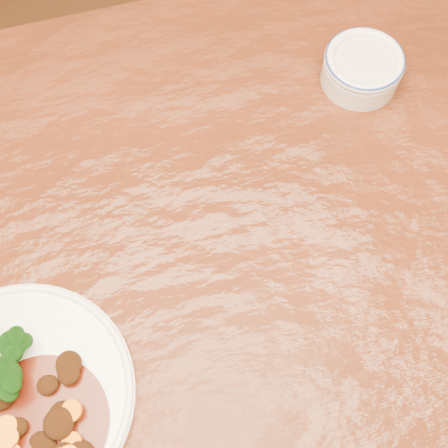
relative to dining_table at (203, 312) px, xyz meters
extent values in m
plane|color=#4D2513|center=(0.00, 0.00, -0.67)|extent=(4.00, 4.00, 0.00)
cube|color=#4E1F0D|center=(0.00, 0.00, 0.06)|extent=(1.53, 0.95, 0.04)
cylinder|color=white|center=(-0.22, -0.07, 0.09)|extent=(0.25, 0.25, 0.01)
torus|color=white|center=(-0.22, -0.07, 0.09)|extent=(0.25, 0.25, 0.01)
cylinder|color=#7B9A4F|center=(-0.22, -0.06, 0.10)|extent=(0.01, 0.01, 0.01)
ellipsoid|color=black|center=(-0.22, -0.06, 0.12)|extent=(0.04, 0.04, 0.03)
cylinder|color=#7B9A4F|center=(-0.21, -0.02, 0.10)|extent=(0.01, 0.01, 0.01)
ellipsoid|color=black|center=(-0.21, -0.02, 0.12)|extent=(0.03, 0.03, 0.02)
cylinder|color=#4A1508|center=(-0.19, -0.10, 0.09)|extent=(0.14, 0.14, 0.00)
ellipsoid|color=black|center=(-0.15, -0.05, 0.10)|extent=(0.03, 0.03, 0.01)
ellipsoid|color=black|center=(-0.16, -0.06, 0.10)|extent=(0.02, 0.03, 0.01)
ellipsoid|color=black|center=(-0.19, -0.12, 0.10)|extent=(0.02, 0.02, 0.01)
ellipsoid|color=black|center=(-0.23, -0.07, 0.10)|extent=(0.03, 0.03, 0.02)
ellipsoid|color=black|center=(-0.19, -0.13, 0.10)|extent=(0.02, 0.02, 0.01)
ellipsoid|color=black|center=(-0.21, -0.10, 0.10)|extent=(0.02, 0.02, 0.01)
ellipsoid|color=black|center=(-0.17, -0.11, 0.11)|extent=(0.03, 0.03, 0.02)
ellipsoid|color=black|center=(-0.18, -0.07, 0.10)|extent=(0.02, 0.02, 0.01)
ellipsoid|color=black|center=(-0.17, -0.10, 0.10)|extent=(0.02, 0.02, 0.01)
cylinder|color=orange|center=(-0.16, -0.13, 0.10)|extent=(0.02, 0.02, 0.01)
cylinder|color=orange|center=(-0.16, -0.10, 0.11)|extent=(0.03, 0.03, 0.01)
cylinder|color=orange|center=(-0.22, -0.10, 0.11)|extent=(0.03, 0.03, 0.01)
cylinder|color=orange|center=(-0.22, -0.11, 0.11)|extent=(0.02, 0.02, 0.01)
cylinder|color=silver|center=(0.27, 0.24, 0.10)|extent=(0.10, 0.10, 0.03)
cylinder|color=beige|center=(0.27, 0.24, 0.12)|extent=(0.08, 0.08, 0.01)
torus|color=silver|center=(0.27, 0.24, 0.12)|extent=(0.10, 0.10, 0.01)
torus|color=navy|center=(0.27, 0.24, 0.12)|extent=(0.10, 0.10, 0.00)
camera|label=1|loc=(-0.03, -0.23, 0.76)|focal=50.00mm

